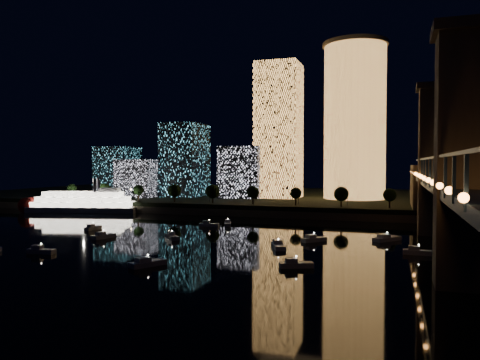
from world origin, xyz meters
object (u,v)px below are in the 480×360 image
(tower_rectangular, at_px, (279,131))
(truss_bridge, at_px, (452,195))
(tower_cylindrical, at_px, (355,121))
(riverboat, at_px, (78,203))

(tower_rectangular, bearing_deg, truss_bridge, -60.38)
(tower_cylindrical, distance_m, tower_rectangular, 40.78)
(tower_cylindrical, bearing_deg, riverboat, -153.05)
(tower_cylindrical, xyz_separation_m, riverboat, (-126.04, -64.09, -41.93))
(riverboat, bearing_deg, tower_rectangular, 35.29)
(truss_bridge, xyz_separation_m, riverboat, (-159.67, 69.53, -11.83))
(riverboat, bearing_deg, tower_cylindrical, 26.95)
(truss_bridge, relative_size, riverboat, 4.57)
(tower_cylindrical, relative_size, riverboat, 1.42)
(tower_rectangular, height_order, truss_bridge, tower_rectangular)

